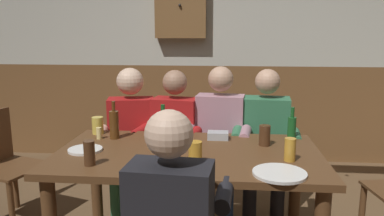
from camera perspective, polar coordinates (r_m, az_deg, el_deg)
back_wall_wainscot at (r=4.49m, az=2.24°, el=-0.61°), size 5.75×0.12×1.10m
dining_table at (r=2.36m, az=-0.59°, el=-9.21°), size 1.61×0.90×0.77m
person_0 at (r=3.07m, az=-9.14°, el=-4.33°), size 0.55×0.58×1.21m
person_1 at (r=3.02m, az=-2.97°, el=-4.71°), size 0.53×0.54×1.19m
person_2 at (r=2.98m, az=4.01°, el=-4.60°), size 0.54×0.53×1.22m
person_3 at (r=3.00m, az=10.97°, el=-4.85°), size 0.52×0.55×1.21m
chair_empty_near_left at (r=3.34m, az=-26.57°, el=-7.45°), size 0.55×0.55×0.88m
table_candle at (r=2.65m, az=-13.81°, el=-3.71°), size 0.04×0.04×0.08m
condiment_caddy at (r=2.58m, az=3.92°, el=-4.13°), size 0.14×0.10×0.05m
plate_0 at (r=2.01m, az=13.02°, el=-9.55°), size 0.28×0.28×0.01m
plate_1 at (r=2.42m, az=-15.76°, el=-6.06°), size 0.21×0.21×0.01m
bottle_0 at (r=2.62m, az=-11.62°, el=-2.39°), size 0.06×0.06×0.26m
bottle_1 at (r=2.66m, az=14.78°, el=-2.75°), size 0.06×0.06×0.22m
bottle_2 at (r=2.53m, az=-4.36°, el=-2.90°), size 0.07×0.07×0.25m
pint_glass_0 at (r=2.47m, az=10.87°, el=-4.07°), size 0.07×0.07×0.13m
pint_glass_1 at (r=2.15m, az=-15.18°, el=-6.57°), size 0.06×0.06×0.14m
pint_glass_2 at (r=2.46m, az=-1.48°, el=-4.12°), size 0.06×0.06×0.11m
pint_glass_3 at (r=2.11m, az=-3.68°, el=-6.67°), size 0.08×0.08×0.13m
pint_glass_4 at (r=2.21m, az=14.52°, el=-6.08°), size 0.06×0.06×0.13m
pint_glass_5 at (r=2.78m, az=-14.00°, el=-2.56°), size 0.08×0.08×0.12m
pint_glass_6 at (r=2.09m, az=0.49°, el=-6.78°), size 0.08×0.08×0.13m
wall_dart_cabinet at (r=4.29m, az=-1.73°, el=15.13°), size 0.56×0.15×0.70m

